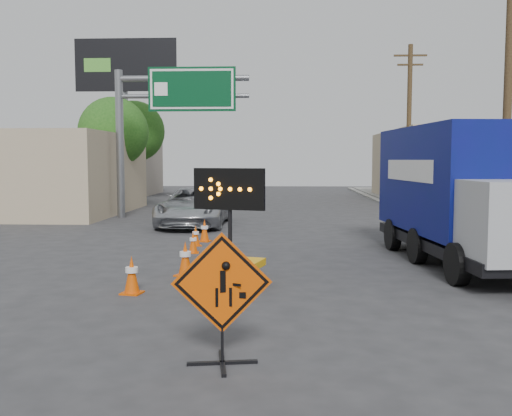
# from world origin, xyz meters

# --- Properties ---
(ground) EXTENTS (100.00, 100.00, 0.00)m
(ground) POSITION_xyz_m (0.00, 0.00, 0.00)
(ground) COLOR #2D2D30
(ground) RESTS_ON ground
(curb_right) EXTENTS (0.40, 60.00, 0.12)m
(curb_right) POSITION_xyz_m (7.20, 15.00, 0.06)
(curb_right) COLOR gray
(curb_right) RESTS_ON ground
(sidewalk_right) EXTENTS (4.00, 60.00, 0.15)m
(sidewalk_right) POSITION_xyz_m (9.50, 15.00, 0.07)
(sidewalk_right) COLOR gray
(sidewalk_right) RESTS_ON ground
(storefront_left_far) EXTENTS (12.00, 10.00, 4.40)m
(storefront_left_far) POSITION_xyz_m (-15.00, 34.00, 2.20)
(storefront_left_far) COLOR gray
(storefront_left_far) RESTS_ON ground
(building_right_far) EXTENTS (10.00, 14.00, 4.60)m
(building_right_far) POSITION_xyz_m (13.00, 30.00, 2.30)
(building_right_far) COLOR tan
(building_right_far) RESTS_ON ground
(highway_gantry) EXTENTS (6.18, 0.38, 6.90)m
(highway_gantry) POSITION_xyz_m (-4.43, 17.96, 5.07)
(highway_gantry) COLOR slate
(highway_gantry) RESTS_ON ground
(billboard) EXTENTS (6.10, 0.54, 9.85)m
(billboard) POSITION_xyz_m (-8.35, 25.87, 7.35)
(billboard) COLOR slate
(billboard) RESTS_ON ground
(utility_pole_near) EXTENTS (1.80, 0.26, 9.00)m
(utility_pole_near) POSITION_xyz_m (8.00, 10.00, 4.68)
(utility_pole_near) COLOR #4D3B21
(utility_pole_near) RESTS_ON ground
(utility_pole_far) EXTENTS (1.80, 0.26, 9.00)m
(utility_pole_far) POSITION_xyz_m (8.00, 24.00, 4.68)
(utility_pole_far) COLOR #4D3B21
(utility_pole_far) RESTS_ON ground
(tree_left_near) EXTENTS (3.71, 3.71, 6.03)m
(tree_left_near) POSITION_xyz_m (-8.00, 22.00, 4.16)
(tree_left_near) COLOR #4D3B21
(tree_left_near) RESTS_ON ground
(tree_left_far) EXTENTS (4.10, 4.10, 6.66)m
(tree_left_far) POSITION_xyz_m (-9.00, 30.00, 4.60)
(tree_left_far) COLOR #4D3B21
(tree_left_far) RESTS_ON ground
(construction_sign) EXTENTS (1.32, 0.94, 1.76)m
(construction_sign) POSITION_xyz_m (0.29, -0.87, 0.93)
(construction_sign) COLOR black
(construction_sign) RESTS_ON ground
(arrow_board) EXTENTS (1.56, 1.99, 2.52)m
(arrow_board) POSITION_xyz_m (-0.05, 3.90, 0.58)
(arrow_board) COLOR #EBA60D
(arrow_board) RESTS_ON ground
(pickup_truck) EXTENTS (2.63, 5.63, 1.56)m
(pickup_truck) POSITION_xyz_m (-2.56, 14.92, 0.78)
(pickup_truck) COLOR #B4B7BC
(pickup_truck) RESTS_ON ground
(box_truck) EXTENTS (2.97, 7.73, 3.58)m
(box_truck) POSITION_xyz_m (5.66, 6.78, 1.62)
(box_truck) COLOR black
(box_truck) RESTS_ON ground
(cone_a) EXTENTS (0.46, 0.46, 0.77)m
(cone_a) POSITION_xyz_m (-1.96, 3.01, 0.39)
(cone_a) COLOR #D84A04
(cone_a) RESTS_ON ground
(cone_b) EXTENTS (0.54, 0.54, 0.82)m
(cone_b) POSITION_xyz_m (-1.19, 4.83, 0.41)
(cone_b) COLOR #D84A04
(cone_b) RESTS_ON ground
(cone_c) EXTENTS (0.36, 0.36, 0.64)m
(cone_c) POSITION_xyz_m (-1.53, 8.07, 0.32)
(cone_c) COLOR #D84A04
(cone_c) RESTS_ON ground
(cone_d) EXTENTS (0.43, 0.43, 0.65)m
(cone_d) POSITION_xyz_m (-1.66, 9.43, 0.33)
(cone_d) COLOR #D84A04
(cone_d) RESTS_ON ground
(cone_e) EXTENTS (0.45, 0.45, 0.75)m
(cone_e) POSITION_xyz_m (-1.52, 10.40, 0.37)
(cone_e) COLOR #D84A04
(cone_e) RESTS_ON ground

